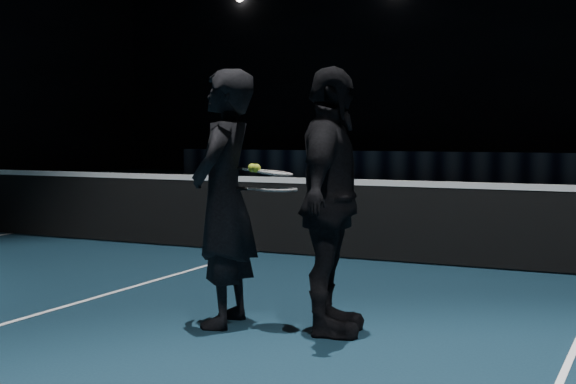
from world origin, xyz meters
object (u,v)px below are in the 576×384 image
player_a (224,198)px  player_b (330,201)px  tennis_balls (255,166)px  racket_upper (274,173)px  racket_lower (279,190)px

player_a → player_b: 0.85m
tennis_balls → player_b: bearing=6.3°
tennis_balls → racket_upper: bearing=20.4°
player_b → player_a: bearing=84.1°
player_a → racket_lower: 0.46m
player_a → player_b: size_ratio=1.00×
player_b → racket_upper: (-0.45, -0.01, 0.20)m
racket_upper → player_a: bearing=-178.3°
player_a → player_b: same height
racket_lower → tennis_balls: (-0.19, -0.02, 0.17)m
player_b → racket_lower: player_b is taller
player_a → tennis_balls: bearing=87.0°
player_a → tennis_balls: player_a is taller
player_a → racket_lower: (0.45, 0.05, 0.08)m
racket_lower → racket_upper: bearing=141.3°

